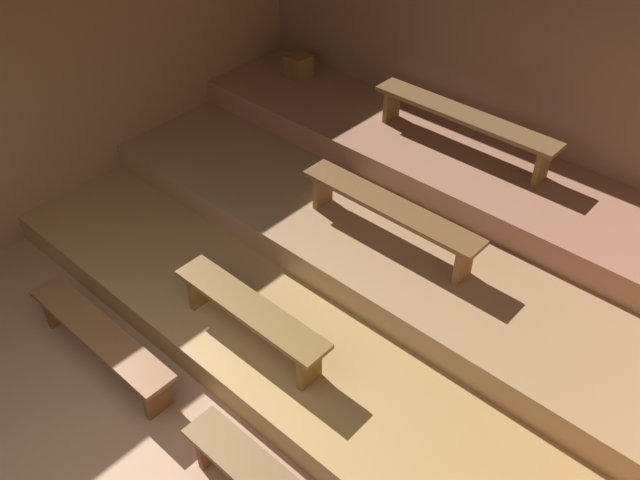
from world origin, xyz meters
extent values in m
cube|color=#A47857|center=(0.00, 2.46, -0.04)|extent=(6.95, 5.72, 0.08)
cube|color=#86614D|center=(0.00, 4.95, 1.29)|extent=(6.95, 0.06, 2.58)
cube|color=#8F6747|center=(-3.10, 2.46, 1.29)|extent=(0.06, 5.72, 2.58)
cube|color=#A9804C|center=(0.00, 3.03, 0.14)|extent=(6.15, 3.79, 0.28)
cube|color=#A37B55|center=(0.00, 3.65, 0.41)|extent=(6.15, 2.55, 0.28)
cube|color=#A26D55|center=(0.00, 4.30, 0.69)|extent=(6.15, 1.24, 0.28)
cube|color=brown|center=(-1.03, 0.76, 0.37)|extent=(1.67, 0.29, 0.04)
cube|color=brown|center=(-1.74, 0.76, 0.17)|extent=(0.05, 0.23, 0.35)
cube|color=brown|center=(-0.32, 0.76, 0.17)|extent=(0.05, 0.23, 0.35)
cube|color=brown|center=(0.32, 0.76, 0.17)|extent=(0.05, 0.23, 0.35)
cube|color=brown|center=(-0.12, 1.60, 0.65)|extent=(1.51, 0.29, 0.04)
cube|color=brown|center=(-0.76, 1.60, 0.45)|extent=(0.05, 0.23, 0.35)
cube|color=brown|center=(0.51, 1.60, 0.45)|extent=(0.05, 0.23, 0.35)
cube|color=brown|center=(0.09, 3.09, 0.92)|extent=(1.81, 0.29, 0.04)
cube|color=brown|center=(-0.70, 3.09, 0.73)|extent=(0.05, 0.23, 0.35)
cube|color=brown|center=(0.87, 3.09, 0.73)|extent=(0.05, 0.23, 0.35)
cube|color=brown|center=(-0.06, 4.43, 1.20)|extent=(1.98, 0.29, 0.04)
cube|color=brown|center=(-0.93, 4.43, 1.00)|extent=(0.05, 0.23, 0.35)
cube|color=brown|center=(0.81, 4.43, 1.00)|extent=(0.05, 0.23, 0.35)
cube|color=brown|center=(-2.36, 4.51, 0.96)|extent=(0.26, 0.26, 0.26)
camera|label=1|loc=(2.74, -0.74, 4.38)|focal=37.34mm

